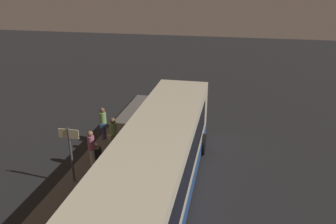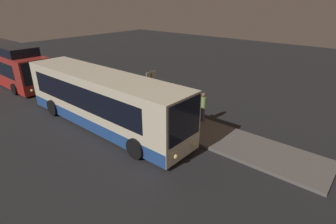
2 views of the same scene
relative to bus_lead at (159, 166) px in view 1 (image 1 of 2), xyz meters
The scene contains 8 objects.
ground 2.58m from the bus_lead, ahead, with size 80.00×80.00×0.00m, color #232326.
platform 3.98m from the bus_lead, 56.90° to the left, with size 20.00×2.88×0.16m.
bus_lead is the anchor object (origin of this frame).
passenger_boarding 4.60m from the bus_lead, 43.37° to the left, with size 0.61×0.48×1.82m.
passenger_waiting 4.14m from the bus_lead, 63.06° to the left, with size 0.56×0.44×1.73m.
passenger_with_bags 6.13m from the bus_lead, 42.82° to the left, with size 0.59×0.44×1.83m.
suitcase 4.51m from the bus_lead, 56.65° to the left, with size 0.38×0.23×0.81m.
sign_post 3.91m from the bus_lead, 84.66° to the left, with size 0.10×0.89×2.54m.
Camera 1 is at (-12.71, -2.63, 8.33)m, focal length 35.00 mm.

